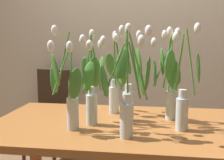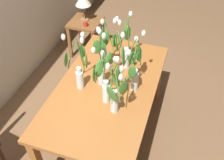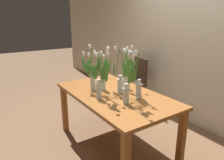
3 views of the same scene
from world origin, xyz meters
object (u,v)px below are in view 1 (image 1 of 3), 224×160
tulip_vase_1 (68,95)px  tulip_vase_5 (128,92)px  dining_table (123,138)px  tulip_vase_3 (129,91)px  tulip_vase_4 (92,87)px  dining_chair (51,110)px  tulip_vase_2 (168,86)px  tulip_vase_6 (116,83)px  tulip_vase_0 (181,91)px

tulip_vase_1 → tulip_vase_5: 0.34m
dining_table → tulip_vase_3: (0.03, 0.06, 0.28)m
dining_table → tulip_vase_3: size_ratio=2.74×
tulip_vase_4 → dining_chair: tulip_vase_4 is taller
dining_table → tulip_vase_2: tulip_vase_2 is taller
tulip_vase_6 → dining_chair: size_ratio=0.60×
tulip_vase_0 → dining_chair: (-1.19, 1.13, -0.43)m
tulip_vase_3 → tulip_vase_4: 0.24m
tulip_vase_2 → tulip_vase_5: tulip_vase_5 is taller
dining_table → tulip_vase_4: (-0.18, -0.06, 0.32)m
tulip_vase_0 → dining_chair: bearing=136.5°
tulip_vase_4 → tulip_vase_6: 0.31m
dining_table → tulip_vase_0: size_ratio=2.72×
tulip_vase_6 → tulip_vase_2: bearing=-20.5°
tulip_vase_1 → dining_chair: size_ratio=0.62×
tulip_vase_4 → dining_chair: (-0.68, 1.13, -0.44)m
dining_table → tulip_vase_2: size_ratio=2.79×
tulip_vase_1 → dining_chair: 1.43m
tulip_vase_2 → tulip_vase_3: (-0.23, -0.05, -0.02)m
tulip_vase_4 → dining_chair: size_ratio=0.60×
tulip_vase_6 → tulip_vase_5: bearing=-75.5°
tulip_vase_4 → tulip_vase_5: 0.28m
dining_table → dining_chair: dining_chair is taller
dining_table → tulip_vase_1: size_ratio=2.76×
dining_table → tulip_vase_2: (0.26, 0.11, 0.30)m
tulip_vase_1 → dining_chair: bearing=114.7°
tulip_vase_4 → dining_table: bearing=18.7°
tulip_vase_1 → tulip_vase_2: bearing=27.6°
tulip_vase_5 → dining_chair: 1.64m
tulip_vase_0 → tulip_vase_1: tulip_vase_0 is taller
tulip_vase_4 → tulip_vase_6: tulip_vase_4 is taller
dining_table → tulip_vase_2: 0.42m
tulip_vase_0 → tulip_vase_4: size_ratio=1.05×
tulip_vase_3 → dining_chair: size_ratio=0.63×
tulip_vase_4 → tulip_vase_2: bearing=20.9°
tulip_vase_1 → tulip_vase_4: bearing=47.4°
tulip_vase_0 → dining_chair: tulip_vase_0 is taller
dining_table → dining_chair: (-0.86, 1.07, -0.12)m
tulip_vase_3 → dining_table: bearing=-116.3°
tulip_vase_2 → tulip_vase_5: (-0.22, -0.34, 0.02)m
dining_table → tulip_vase_4: size_ratio=2.85×
dining_table → dining_chair: size_ratio=1.72×
tulip_vase_3 → tulip_vase_5: 0.29m
dining_chair → tulip_vase_3: bearing=-48.5°
tulip_vase_3 → tulip_vase_6: size_ratio=1.04×
tulip_vase_0 → tulip_vase_5: bearing=-149.8°
tulip_vase_0 → tulip_vase_2: 0.18m
tulip_vase_2 → tulip_vase_4: size_ratio=1.02×
tulip_vase_2 → tulip_vase_5: 0.40m
dining_table → tulip_vase_6: tulip_vase_6 is taller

